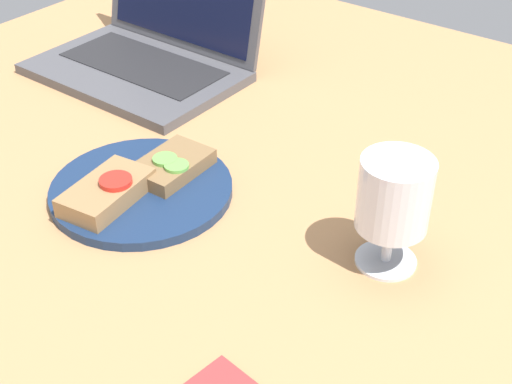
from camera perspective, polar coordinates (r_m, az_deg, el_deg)
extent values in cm
cube|color=#B27F51|center=(92.27, -3.55, -1.21)|extent=(140.00, 140.00, 3.00)
cylinder|color=navy|center=(92.72, -9.14, 0.19)|extent=(23.44, 23.44, 1.30)
cube|color=#937047|center=(89.72, -11.86, -0.02)|extent=(8.11, 12.58, 2.49)
cylinder|color=red|center=(88.69, -11.16, 0.86)|extent=(4.06, 4.06, 0.66)
cube|color=brown|center=(93.96, -6.75, 2.15)|extent=(7.29, 10.83, 1.99)
cylinder|color=#6BB74C|center=(92.97, -7.30, 2.62)|extent=(3.22, 3.22, 0.49)
cylinder|color=#6BB74C|center=(91.51, -6.38, 2.10)|extent=(3.20, 3.20, 0.45)
cylinder|color=white|center=(82.62, 10.32, -5.40)|extent=(7.00, 7.00, 0.40)
cylinder|color=white|center=(80.94, 10.51, -3.97)|extent=(1.19, 1.19, 4.90)
cylinder|color=white|center=(77.00, 11.03, -0.17)|extent=(8.01, 8.01, 8.29)
cylinder|color=white|center=(77.46, 10.97, -0.65)|extent=(7.37, 7.37, 6.71)
cube|color=#4C4C51|center=(122.33, -9.69, 9.39)|extent=(34.30, 22.27, 1.65)
cube|color=#232326|center=(123.17, -9.07, 10.11)|extent=(28.12, 12.25, 0.16)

